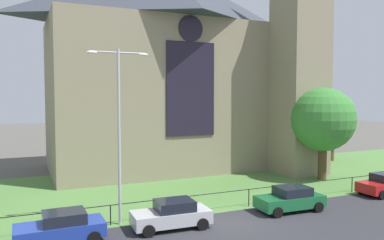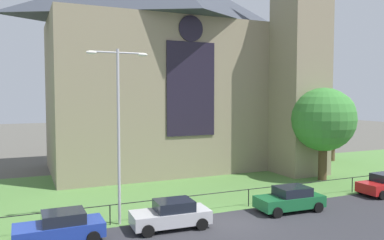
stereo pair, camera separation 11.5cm
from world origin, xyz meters
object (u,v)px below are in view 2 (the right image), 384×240
at_px(streetlamp_near, 118,116).
at_px(parked_car_blue, 60,227).
at_px(tree_right_far, 333,114).
at_px(tree_right_near, 323,120).
at_px(parked_car_silver, 171,214).
at_px(parked_car_green, 290,199).
at_px(church_building, 176,64).

distance_m(streetlamp_near, parked_car_blue, 6.37).
height_order(tree_right_far, tree_right_near, tree_right_near).
bearing_deg(parked_car_blue, tree_right_near, -165.35).
bearing_deg(tree_right_far, parked_car_blue, -156.30).
bearing_deg(parked_car_blue, tree_right_far, -156.63).
xyz_separation_m(parked_car_blue, parked_car_silver, (5.66, -0.25, 0.00)).
height_order(streetlamp_near, parked_car_silver, streetlamp_near).
relative_size(tree_right_far, parked_car_green, 1.78).
relative_size(church_building, tree_right_far, 3.42).
height_order(church_building, tree_right_far, church_building).
relative_size(tree_right_far, parked_car_blue, 1.81).
xyz_separation_m(tree_right_far, parked_car_blue, (-29.51, -12.95, -4.41)).
distance_m(parked_car_blue, parked_car_silver, 5.66).
relative_size(church_building, streetlamp_near, 2.69).
height_order(church_building, parked_car_blue, church_building).
bearing_deg(parked_car_blue, streetlamp_near, -155.61).
xyz_separation_m(tree_right_near, parked_car_blue, (-21.62, -5.79, -4.37)).
bearing_deg(tree_right_far, church_building, 168.78).
bearing_deg(church_building, streetlamp_near, -121.83).
bearing_deg(tree_right_near, parked_car_silver, -159.27).
relative_size(tree_right_near, parked_car_silver, 1.83).
bearing_deg(parked_car_silver, parked_car_green, -177.65).
bearing_deg(parked_car_silver, tree_right_far, -148.28).
bearing_deg(parked_car_blue, parked_car_silver, 177.12).
bearing_deg(church_building, tree_right_far, -11.22).
relative_size(tree_right_far, parked_car_silver, 1.78).
xyz_separation_m(tree_right_near, parked_car_green, (-8.13, -6.09, -4.37)).
xyz_separation_m(tree_right_far, tree_right_near, (-7.88, -7.16, -0.04)).
distance_m(church_building, parked_car_green, 19.20).
xyz_separation_m(streetlamp_near, parked_car_blue, (-3.26, -1.50, -5.27)).
relative_size(streetlamp_near, parked_car_blue, 2.29).
xyz_separation_m(tree_right_near, parked_car_silver, (-15.96, -6.04, -4.37)).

